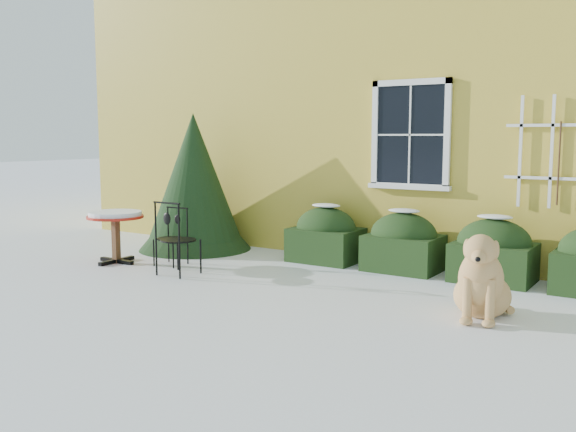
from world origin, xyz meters
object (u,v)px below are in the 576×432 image
Objects in this scene: bistro_table at (115,220)px; patio_chair_far at (172,236)px; patio_chair_near at (176,238)px; evergreen_shrub at (194,195)px; dog at (481,283)px.

patio_chair_far is at bearing 23.75° from bistro_table.
bistro_table is 0.82× the size of patio_chair_near.
bistro_table is 0.99× the size of patio_chair_far.
evergreen_shrub is 2.23× the size of patio_chair_near.
dog reaches higher than patio_chair_far.
patio_chair_near is at bearing -55.93° from evergreen_shrub.
bistro_table is (-0.22, -1.59, -0.28)m from evergreen_shrub.
evergreen_shrub is at bearing 152.82° from dog.
evergreen_shrub is at bearing 82.32° from bistro_table.
patio_chair_near reaches higher than dog.
dog is (4.27, 0.13, -0.14)m from patio_chair_near.
patio_chair_far is at bearing -42.56° from patio_chair_near.
bistro_table is at bearing -97.68° from evergreen_shrub.
evergreen_shrub is 2.69× the size of patio_chair_far.
bistro_table is 5.67m from dog.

